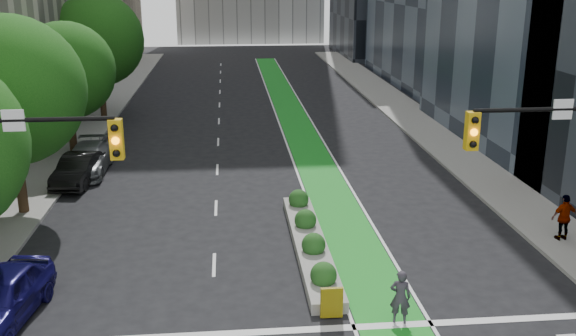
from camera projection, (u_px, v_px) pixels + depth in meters
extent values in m
cube|color=gray|center=(72.00, 140.00, 40.88)|extent=(3.60, 90.00, 0.15)
cube|color=gray|center=(432.00, 132.00, 43.03)|extent=(3.60, 90.00, 0.15)
cube|color=#1A9022|center=(294.00, 120.00, 47.01)|extent=(2.20, 70.00, 0.01)
cylinder|color=black|center=(18.00, 160.00, 27.86)|extent=(0.44, 0.44, 5.04)
sphere|color=#13470F|center=(9.00, 91.00, 26.97)|extent=(6.40, 6.40, 6.40)
cylinder|color=black|center=(71.00, 117.00, 37.46)|extent=(0.44, 0.44, 4.48)
sphere|color=#13470F|center=(66.00, 71.00, 36.67)|extent=(5.60, 5.60, 5.60)
cylinder|color=black|center=(101.00, 83.00, 46.89)|extent=(0.44, 0.44, 5.15)
sphere|color=#13470F|center=(98.00, 40.00, 45.97)|extent=(6.60, 6.60, 6.60)
cylinder|color=black|center=(2.00, 121.00, 15.99)|extent=(5.50, 0.12, 0.12)
cube|color=gold|center=(116.00, 139.00, 16.40)|extent=(0.34, 0.28, 1.05)
sphere|color=orange|center=(115.00, 141.00, 16.25)|extent=(0.20, 0.20, 0.20)
cube|color=white|center=(13.00, 121.00, 15.98)|extent=(0.55, 0.04, 0.55)
cylinder|color=black|center=(572.00, 109.00, 17.35)|extent=(5.50, 0.12, 0.12)
cube|color=gold|center=(472.00, 131.00, 17.26)|extent=(0.34, 0.28, 1.05)
sphere|color=orange|center=(474.00, 132.00, 17.10)|extent=(0.20, 0.20, 0.20)
cube|color=white|center=(563.00, 109.00, 17.29)|extent=(0.55, 0.04, 0.55)
cube|color=gray|center=(310.00, 245.00, 24.89)|extent=(1.20, 10.00, 0.40)
cube|color=yellow|center=(332.00, 303.00, 19.84)|extent=(0.70, 0.12, 1.00)
sphere|color=#194C19|center=(324.00, 275.00, 21.43)|extent=(0.90, 0.90, 0.90)
sphere|color=#194C19|center=(314.00, 245.00, 23.81)|extent=(0.90, 0.90, 0.90)
sphere|color=#194C19|center=(305.00, 220.00, 26.19)|extent=(0.90, 0.90, 0.90)
sphere|color=#194C19|center=(299.00, 199.00, 28.57)|extent=(0.90, 0.90, 0.90)
imported|color=#343039|center=(400.00, 297.00, 19.52)|extent=(0.73, 0.57, 1.75)
imported|color=#100C4A|center=(1.00, 298.00, 19.57)|extent=(2.55, 5.02, 1.64)
imported|color=black|center=(78.00, 169.00, 32.59)|extent=(2.07, 4.68, 1.49)
imported|color=#5B5E60|center=(88.00, 159.00, 34.33)|extent=(2.15, 5.29, 1.53)
imported|color=gray|center=(564.00, 217.00, 25.28)|extent=(1.14, 0.56, 1.88)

